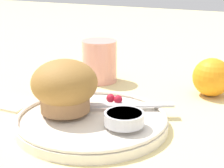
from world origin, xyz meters
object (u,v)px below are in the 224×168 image
Objects in this scene: butter_knife at (115,105)px; juice_glass at (100,61)px; orange_fruit at (212,77)px; muffin at (65,87)px.

juice_glass is (-0.11, 0.16, 0.02)m from butter_knife.
muffin is at bearing -128.32° from orange_fruit.
butter_knife is 0.20m from juice_glass.
orange_fruit is at bearing 51.68° from muffin.
muffin is 0.58× the size of butter_knife.
butter_knife is (0.06, 0.05, -0.04)m from muffin.
butter_knife is 2.02× the size of juice_glass.
butter_knife is 2.45× the size of orange_fruit.
muffin is at bearing -76.33° from juice_glass.
muffin reaches higher than butter_knife.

